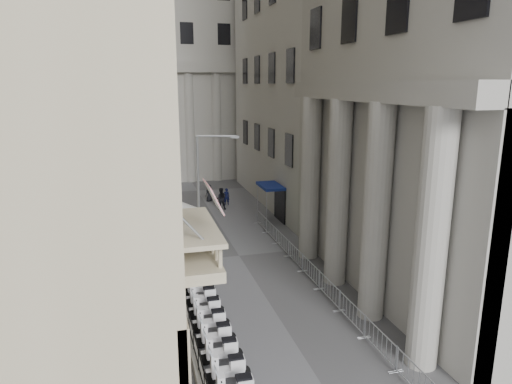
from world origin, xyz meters
The scene contains 29 objects.
far_building centered at (0.00, 48.00, 15.00)m, with size 22.00×10.00×30.00m, color #A3A09A.
iron_fence centered at (-4.30, 18.00, 0.00)m, with size 0.30×28.00×1.40m, color black, non-canonical shape.
blue_awning centered at (4.15, 26.00, 0.00)m, with size 1.60×3.00×3.00m, color navy, non-canonical shape.
scooter_2 centered at (-3.27, 6.89, 0.00)m, with size 0.56×1.40×1.50m, color white, non-canonical shape.
scooter_3 centered at (-3.27, 8.11, 0.00)m, with size 0.56×1.40×1.50m, color white, non-canonical shape.
scooter_4 centered at (-3.27, 9.33, 0.00)m, with size 0.56×1.40×1.50m, color white, non-canonical shape.
scooter_5 centered at (-3.27, 10.54, 0.00)m, with size 0.56×1.40×1.50m, color white, non-canonical shape.
scooter_6 centered at (-3.27, 11.76, 0.00)m, with size 0.56×1.40×1.50m, color white, non-canonical shape.
scooter_7 centered at (-3.27, 12.98, 0.00)m, with size 0.56×1.40×1.50m, color white, non-canonical shape.
scooter_8 centered at (-3.27, 14.20, 0.00)m, with size 0.56×1.40×1.50m, color white, non-canonical shape.
scooter_9 centered at (-3.27, 15.41, 0.00)m, with size 0.56×1.40×1.50m, color white, non-canonical shape.
scooter_10 centered at (-3.27, 16.63, 0.00)m, with size 0.56×1.40×1.50m, color white, non-canonical shape.
scooter_11 centered at (-3.27, 17.85, 0.00)m, with size 0.56×1.40×1.50m, color white, non-canonical shape.
scooter_12 centered at (-3.27, 19.07, 0.00)m, with size 0.56×1.40×1.50m, color white, non-canonical shape.
scooter_13 centered at (-3.27, 20.28, 0.00)m, with size 0.56×1.40×1.50m, color white, non-canonical shape.
barrier_1 centered at (3.02, 7.01, 0.00)m, with size 0.60×2.40×1.10m, color #AFB2B7, non-canonical shape.
barrier_2 centered at (3.02, 9.51, 0.00)m, with size 0.60×2.40×1.10m, color #AFB2B7, non-canonical shape.
barrier_3 centered at (3.02, 12.01, 0.00)m, with size 0.60×2.40×1.10m, color #AFB2B7, non-canonical shape.
barrier_4 centered at (3.02, 14.51, 0.00)m, with size 0.60×2.40×1.10m, color #AFB2B7, non-canonical shape.
barrier_5 centered at (3.02, 17.01, 0.00)m, with size 0.60×2.40×1.10m, color #AFB2B7, non-canonical shape.
barrier_6 centered at (3.02, 19.51, 0.00)m, with size 0.60×2.40×1.10m, color #AFB2B7, non-canonical shape.
barrier_7 centered at (3.02, 22.01, 0.00)m, with size 0.60×2.40×1.10m, color #AFB2B7, non-canonical shape.
barrier_8 centered at (3.02, 24.51, 0.00)m, with size 0.60×2.40×1.10m, color #AFB2B7, non-canonical shape.
security_tent centered at (-3.60, 21.74, 2.82)m, with size 4.15×4.15×3.37m.
street_lamp centered at (-2.24, 18.95, 4.65)m, with size 2.49×0.86×7.83m.
info_kiosk centered at (-4.19, 22.64, 0.90)m, with size 0.58×0.87×1.78m.
pedestrian_a centered at (1.76, 31.87, 0.79)m, with size 0.58×0.38×1.58m, color #0D1135.
pedestrian_b centered at (0.98, 30.53, 0.97)m, with size 0.94×0.74×1.94m, color black.
pedestrian_c centered at (0.48, 33.67, 0.80)m, with size 0.78×0.51×1.60m, color black.
Camera 1 is at (-6.14, -7.68, 10.70)m, focal length 32.00 mm.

